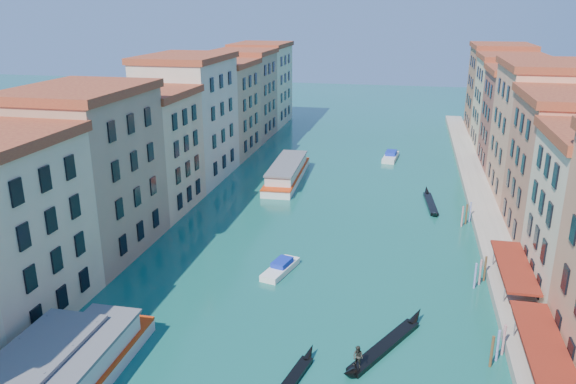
% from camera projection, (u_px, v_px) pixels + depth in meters
% --- Properties ---
extents(left_bank_palazzos, '(12.80, 128.40, 21.00)m').
position_uv_depth(left_bank_palazzos, '(174.00, 130.00, 89.39)').
color(left_bank_palazzos, beige).
rests_on(left_bank_palazzos, ground).
extents(right_bank_palazzos, '(12.80, 128.40, 21.00)m').
position_uv_depth(right_bank_palazzos, '(549.00, 147.00, 78.38)').
color(right_bank_palazzos, '#AE4A34').
rests_on(right_bank_palazzos, ground).
extents(quay, '(4.00, 140.00, 1.00)m').
position_uv_depth(quay, '(482.00, 205.00, 82.91)').
color(quay, gray).
rests_on(quay, ground).
extents(restaurant_awnings, '(3.20, 44.55, 3.12)m').
position_uv_depth(restaurant_awnings, '(548.00, 355.00, 43.14)').
color(restaurant_awnings, maroon).
rests_on(restaurant_awnings, ground).
extents(mooring_poles_right, '(1.44, 54.24, 3.20)m').
position_uv_depth(mooring_poles_right, '(493.00, 329.00, 49.67)').
color(mooring_poles_right, '#53361C').
rests_on(mooring_poles_right, ground).
extents(vaporetto_far, '(5.54, 21.14, 3.12)m').
position_uv_depth(vaporetto_far, '(287.00, 172.00, 96.38)').
color(vaporetto_far, silver).
rests_on(vaporetto_far, ground).
extents(gondola_right, '(7.16, 12.16, 2.65)m').
position_uv_depth(gondola_right, '(383.00, 345.00, 48.74)').
color(gondola_right, black).
rests_on(gondola_right, ground).
extents(gondola_far, '(2.16, 12.51, 1.77)m').
position_uv_depth(gondola_far, '(430.00, 202.00, 84.59)').
color(gondola_far, black).
rests_on(gondola_far, ground).
extents(motorboat_mid, '(3.42, 6.53, 1.29)m').
position_uv_depth(motorboat_mid, '(281.00, 268.00, 63.21)').
color(motorboat_mid, white).
rests_on(motorboat_mid, ground).
extents(motorboat_far, '(3.06, 7.65, 1.54)m').
position_uv_depth(motorboat_far, '(391.00, 156.00, 109.65)').
color(motorboat_far, silver).
rests_on(motorboat_far, ground).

